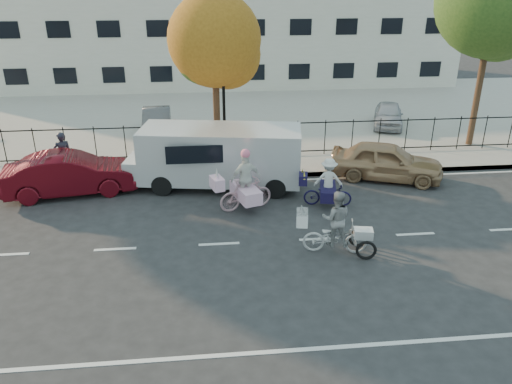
{
  "coord_description": "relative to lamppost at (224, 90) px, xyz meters",
  "views": [
    {
      "loc": [
        -0.21,
        -12.88,
        7.3
      ],
      "look_at": [
        1.22,
        1.2,
        1.1
      ],
      "focal_mm": 35.0,
      "sensor_mm": 36.0,
      "label": 1
    }
  ],
  "objects": [
    {
      "name": "pedestrian",
      "position": [
        -6.15,
        -1.24,
        -2.07
      ],
      "size": [
        0.75,
        0.61,
        1.78
      ],
      "primitive_type": "imported",
      "rotation": [
        0.0,
        0.0,
        3.47
      ],
      "color": "black",
      "rests_on": "sidewalk"
    },
    {
      "name": "building",
      "position": [
        -0.5,
        18.2,
        -0.11
      ],
      "size": [
        34.0,
        10.0,
        6.0
      ],
      "primitive_type": "cube",
      "color": "silver",
      "rests_on": "ground"
    },
    {
      "name": "lamppost",
      "position": [
        0.0,
        0.0,
        0.0
      ],
      "size": [
        0.36,
        0.36,
        4.33
      ],
      "color": "black",
      "rests_on": "sidewalk"
    },
    {
      "name": "tree_mid",
      "position": [
        -0.14,
        0.73,
        1.63
      ],
      "size": [
        3.7,
        3.7,
        6.78
      ],
      "color": "#442D1D",
      "rests_on": "ground"
    },
    {
      "name": "gold_sedan",
      "position": [
        6.08,
        -2.3,
        -2.39
      ],
      "size": [
        4.56,
        3.09,
        1.44
      ],
      "primitive_type": "imported",
      "rotation": [
        0.0,
        0.0,
        1.21
      ],
      "color": "tan",
      "rests_on": "ground"
    },
    {
      "name": "iron_fence",
      "position": [
        -0.5,
        0.4,
        -2.21
      ],
      "size": [
        58.0,
        0.06,
        1.5
      ],
      "primitive_type": null,
      "color": "black",
      "rests_on": "sidewalk"
    },
    {
      "name": "zebra_trike",
      "position": [
        2.77,
        -7.57,
        -2.39
      ],
      "size": [
        2.2,
        1.09,
        1.88
      ],
      "rotation": [
        0.0,
        0.0,
        1.38
      ],
      "color": "silver",
      "rests_on": "ground"
    },
    {
      "name": "unicorn_bike",
      "position": [
        0.45,
        -4.5,
        -2.32
      ],
      "size": [
        2.16,
        1.56,
        2.13
      ],
      "rotation": [
        0.0,
        0.0,
        1.88
      ],
      "color": "#CF9EA8",
      "rests_on": "ground"
    },
    {
      "name": "lot_car_d",
      "position": [
        8.51,
        4.34,
        -2.37
      ],
      "size": [
        2.43,
        3.71,
        1.17
      ],
      "primitive_type": "imported",
      "rotation": [
        0.0,
        0.0,
        -0.33
      ],
      "color": "#B7B8BF",
      "rests_on": "parking_lot"
    },
    {
      "name": "sidewalk",
      "position": [
        -0.5,
        -0.7,
        -3.04
      ],
      "size": [
        60.0,
        2.2,
        0.15
      ],
      "primitive_type": "cube",
      "color": "#A8A399",
      "rests_on": "ground"
    },
    {
      "name": "parking_lot",
      "position": [
        -0.5,
        8.2,
        -3.04
      ],
      "size": [
        60.0,
        15.6,
        0.15
      ],
      "primitive_type": "cube",
      "color": "#A8A399",
      "rests_on": "ground"
    },
    {
      "name": "lot_car_c",
      "position": [
        -3.11,
        4.1,
        -2.35
      ],
      "size": [
        1.5,
        3.8,
        1.23
      ],
      "primitive_type": "imported",
      "rotation": [
        0.0,
        0.0,
        0.05
      ],
      "color": "#505358",
      "rests_on": "parking_lot"
    },
    {
      "name": "bull_bike",
      "position": [
        3.27,
        -4.47,
        -2.43
      ],
      "size": [
        1.88,
        1.31,
        1.7
      ],
      "rotation": [
        0.0,
        0.0,
        1.37
      ],
      "color": "#130F34",
      "rests_on": "ground"
    },
    {
      "name": "road_markings",
      "position": [
        -0.5,
        -6.8,
        -3.11
      ],
      "size": [
        60.0,
        9.52,
        0.01
      ],
      "primitive_type": null,
      "color": "silver",
      "rests_on": "ground"
    },
    {
      "name": "red_sedan",
      "position": [
        -5.64,
        -2.54,
        -2.36
      ],
      "size": [
        4.77,
        2.32,
        1.51
      ],
      "primitive_type": "imported",
      "rotation": [
        0.0,
        0.0,
        1.73
      ],
      "color": "#570913",
      "rests_on": "ground"
    },
    {
      "name": "street_sign",
      "position": [
        -2.35,
        0.0,
        -1.7
      ],
      "size": [
        0.85,
        0.06,
        1.8
      ],
      "color": "black",
      "rests_on": "sidewalk"
    },
    {
      "name": "white_van",
      "position": [
        -0.36,
        -2.41,
        -1.88
      ],
      "size": [
        6.58,
        3.04,
        2.24
      ],
      "rotation": [
        0.0,
        0.0,
        -0.16
      ],
      "color": "silver",
      "rests_on": "ground"
    },
    {
      "name": "ground",
      "position": [
        -0.5,
        -6.8,
        -3.11
      ],
      "size": [
        120.0,
        120.0,
        0.0
      ],
      "primitive_type": "plane",
      "color": "#333334"
    },
    {
      "name": "curb",
      "position": [
        -0.5,
        -1.75,
        -3.04
      ],
      "size": [
        60.0,
        0.1,
        0.15
      ],
      "primitive_type": "cube",
      "color": "#A8A399",
      "rests_on": "ground"
    },
    {
      "name": "tree_east",
      "position": [
        11.37,
        1.12,
        3.01
      ],
      "size": [
        4.76,
        4.76,
        8.74
      ],
      "color": "#442D1D",
      "rests_on": "ground"
    }
  ]
}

